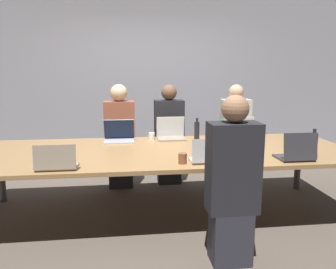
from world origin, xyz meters
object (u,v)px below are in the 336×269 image
(laptop_near_right, at_px, (297,152))
(person_far_center, at_px, (169,136))
(stapler, at_px, (203,148))
(bottle_near_right, at_px, (314,144))
(cup_far_center, at_px, (152,136))
(cup_near_midright, at_px, (183,158))
(bottle_far_right, at_px, (222,132))
(laptop_near_midright, at_px, (208,155))
(laptop_far_center, at_px, (171,133))
(person_near_midright, at_px, (232,184))
(person_far_midleft, at_px, (120,138))
(bottle_far_center, at_px, (197,131))
(person_far_right, at_px, (235,135))
(laptop_far_midleft, at_px, (119,135))
(laptop_near_left, at_px, (56,162))
(laptop_far_right, at_px, (241,132))

(laptop_near_right, relative_size, person_far_center, 0.24)
(stapler, bearing_deg, laptop_near_right, -27.98)
(bottle_near_right, height_order, cup_far_center, bottle_near_right)
(cup_near_midright, xyz_separation_m, person_far_center, (0.07, 1.55, -0.10))
(laptop_near_right, bearing_deg, bottle_near_right, -149.19)
(bottle_far_right, distance_m, laptop_near_midright, 0.99)
(laptop_far_center, bearing_deg, cup_far_center, -170.76)
(person_near_midright, distance_m, cup_near_midright, 0.58)
(person_far_midleft, bearing_deg, bottle_far_center, -25.71)
(laptop_near_midright, relative_size, person_near_midright, 0.24)
(person_near_midright, relative_size, laptop_far_center, 3.89)
(person_far_right, relative_size, cup_far_center, 15.42)
(laptop_near_midright, bearing_deg, person_near_midright, 99.77)
(cup_far_center, distance_m, stapler, 0.81)
(person_near_midright, bearing_deg, laptop_far_center, -80.19)
(bottle_far_right, height_order, person_near_midright, person_near_midright)
(person_far_right, distance_m, person_near_midright, 2.15)
(person_far_right, height_order, laptop_far_center, person_far_right)
(bottle_far_right, height_order, stapler, bottle_far_right)
(person_far_right, bearing_deg, laptop_far_midleft, -162.74)
(bottle_far_right, bearing_deg, laptop_near_midright, -113.23)
(person_far_midleft, height_order, person_far_center, person_far_midleft)
(person_far_midleft, xyz_separation_m, cup_far_center, (0.40, -0.38, 0.09))
(laptop_far_center, distance_m, cup_far_center, 0.25)
(laptop_near_midright, relative_size, cup_near_midright, 3.34)
(laptop_far_midleft, bearing_deg, cup_far_center, 5.81)
(bottle_near_right, height_order, laptop_near_midright, bottle_near_right)
(laptop_near_right, bearing_deg, person_far_center, -57.00)
(laptop_far_center, bearing_deg, person_far_midleft, 152.53)
(laptop_near_right, relative_size, laptop_far_midleft, 0.90)
(laptop_near_right, xyz_separation_m, laptop_far_center, (-1.05, 1.17, -0.00))
(person_far_right, bearing_deg, bottle_far_center, -140.83)
(bottle_near_right, height_order, bottle_far_center, bottle_far_center)
(person_far_right, xyz_separation_m, laptop_far_midleft, (-1.62, -0.50, 0.13))
(bottle_far_center, bearing_deg, person_far_center, 117.41)
(cup_near_midright, xyz_separation_m, bottle_far_center, (0.35, 1.02, 0.07))
(laptop_far_midleft, xyz_separation_m, stapler, (0.90, -0.60, -0.05))
(bottle_far_center, bearing_deg, person_near_midright, -91.02)
(laptop_near_left, height_order, person_near_midright, person_near_midright)
(person_far_center, bearing_deg, person_far_right, 0.50)
(bottle_far_right, distance_m, laptop_near_right, 1.05)
(stapler, bearing_deg, bottle_near_right, -14.17)
(person_far_midleft, bearing_deg, person_near_midright, -64.61)
(person_far_center, relative_size, stapler, 9.09)
(person_far_right, xyz_separation_m, person_near_midright, (-0.70, -2.04, 0.00))
(laptop_far_right, xyz_separation_m, laptop_near_midright, (-0.69, -1.07, -0.01))
(laptop_near_midright, bearing_deg, person_far_right, -116.45)
(laptop_far_right, xyz_separation_m, person_near_midright, (-0.61, -1.54, -0.13))
(person_near_midright, bearing_deg, bottle_far_center, -91.02)
(person_far_midleft, bearing_deg, laptop_far_midleft, -89.82)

